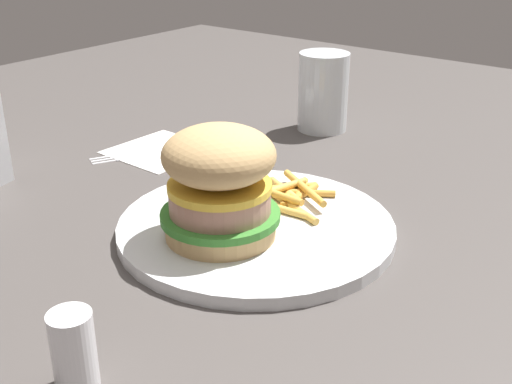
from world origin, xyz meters
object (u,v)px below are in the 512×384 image
object	(u,v)px
plate	(256,228)
drink_glass	(323,96)
fries_pile	(291,194)
sandwich	(220,183)
napkin	(161,150)
fork	(160,148)
salt_shaker	(74,352)

from	to	relation	value
plate	drink_glass	world-z (taller)	drink_glass
fries_pile	drink_glass	world-z (taller)	drink_glass
sandwich	fries_pile	world-z (taller)	sandwich
sandwich	drink_glass	world-z (taller)	sandwich
sandwich	fries_pile	distance (m)	0.11
plate	fries_pile	bearing A→B (deg)	94.04
sandwich	napkin	xyz separation A→B (m)	(-0.22, 0.14, -0.06)
sandwich	drink_glass	size ratio (longest dim) A/B	1.02
plate	drink_glass	size ratio (longest dim) A/B	2.48
sandwich	drink_glass	bearing A→B (deg)	107.82
drink_glass	fries_pile	bearing A→B (deg)	-64.39
sandwich	fries_pile	bearing A→B (deg)	87.68
fork	salt_shaker	bearing A→B (deg)	-51.45
fries_pile	drink_glass	size ratio (longest dim) A/B	0.92
fork	salt_shaker	distance (m)	0.43
drink_glass	salt_shaker	bearing A→B (deg)	-73.66
drink_glass	salt_shaker	world-z (taller)	drink_glass
napkin	sandwich	bearing A→B (deg)	-32.86
fries_pile	fork	distance (m)	0.23
fries_pile	plate	bearing A→B (deg)	-85.96
sandwich	fork	bearing A→B (deg)	147.49
fries_pile	salt_shaker	size ratio (longest dim) A/B	1.72
fries_pile	fork	xyz separation A→B (m)	(-0.22, 0.04, -0.01)
napkin	salt_shaker	bearing A→B (deg)	-51.65
napkin	fork	size ratio (longest dim) A/B	0.68
fries_pile	napkin	size ratio (longest dim) A/B	0.86
plate	fries_pile	size ratio (longest dim) A/B	2.68
fork	sandwich	bearing A→B (deg)	-32.51
plate	salt_shaker	world-z (taller)	salt_shaker
fork	fries_pile	bearing A→B (deg)	-9.64
drink_glass	sandwich	bearing A→B (deg)	-72.18
fries_pile	sandwich	bearing A→B (deg)	-92.32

